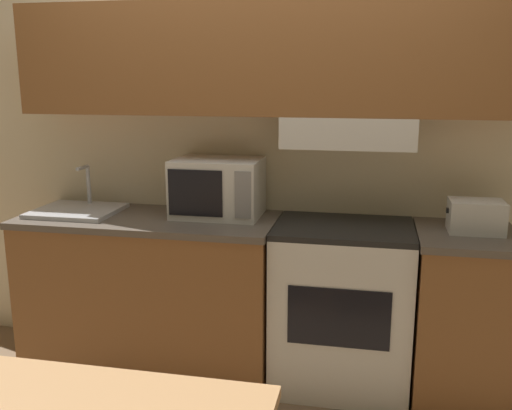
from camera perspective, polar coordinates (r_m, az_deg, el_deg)
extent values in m
plane|color=#7F664C|center=(3.63, 0.97, -14.41)|extent=(16.00, 16.00, 0.00)
cube|color=beige|center=(3.28, 1.13, 6.04)|extent=(5.03, 0.05, 2.55)
cube|color=brown|center=(3.08, 0.52, 14.39)|extent=(2.63, 0.32, 0.58)
cube|color=silver|center=(3.04, 9.23, 7.25)|extent=(0.68, 0.34, 0.16)
cube|color=brown|center=(3.36, -10.40, -8.88)|extent=(1.41, 0.58, 0.86)
cube|color=brown|center=(3.22, -10.72, -1.44)|extent=(1.43, 0.60, 0.04)
cube|color=brown|center=(3.18, 19.81, -10.77)|extent=(0.48, 0.58, 0.86)
cube|color=brown|center=(3.03, 20.44, -2.94)|extent=(0.50, 0.60, 0.04)
cube|color=silver|center=(3.15, 8.52, -10.22)|extent=(0.72, 0.55, 0.87)
cube|color=black|center=(3.01, 8.80, -2.32)|extent=(0.72, 0.55, 0.03)
cube|color=black|center=(2.88, 8.25, -11.14)|extent=(0.50, 0.01, 0.30)
cylinder|color=black|center=(2.91, 5.52, -2.51)|extent=(0.10, 0.10, 0.01)
cylinder|color=black|center=(2.90, 11.89, -2.80)|extent=(0.10, 0.10, 0.01)
cylinder|color=black|center=(3.12, 5.95, -1.47)|extent=(0.10, 0.10, 0.01)
cylinder|color=black|center=(3.11, 11.89, -1.74)|extent=(0.10, 0.10, 0.01)
cube|color=silver|center=(3.16, -3.83, 1.76)|extent=(0.48, 0.35, 0.32)
cube|color=black|center=(3.01, -6.11, 1.18)|extent=(0.30, 0.01, 0.25)
cube|color=gray|center=(2.95, -1.33, 0.99)|extent=(0.09, 0.01, 0.25)
cube|color=silver|center=(3.03, 21.14, -1.07)|extent=(0.26, 0.19, 0.16)
cube|color=black|center=(3.00, 18.60, -0.52)|extent=(0.01, 0.02, 0.02)
cube|color=black|center=(3.00, 19.53, 0.42)|extent=(0.04, 0.13, 0.01)
cube|color=black|center=(3.01, 20.69, 0.37)|extent=(0.04, 0.13, 0.01)
cube|color=black|center=(3.02, 21.83, 0.32)|extent=(0.04, 0.13, 0.01)
cube|color=black|center=(3.03, 22.97, 0.26)|extent=(0.04, 0.13, 0.01)
cube|color=#B7BABF|center=(3.40, -17.46, -0.55)|extent=(0.46, 0.41, 0.02)
cube|color=#4C4F54|center=(3.38, -17.63, -0.56)|extent=(0.39, 0.31, 0.01)
cylinder|color=#B7BABF|center=(3.51, -16.40, 1.96)|extent=(0.02, 0.02, 0.22)
cylinder|color=#B7BABF|center=(3.44, -16.97, 3.59)|extent=(0.02, 0.12, 0.02)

